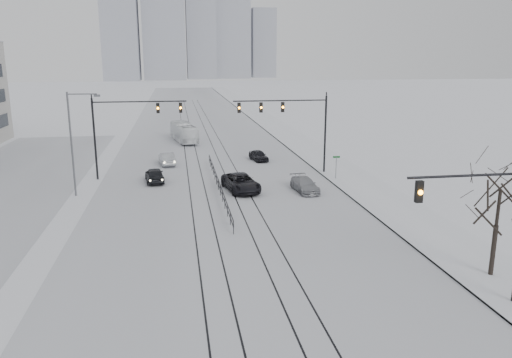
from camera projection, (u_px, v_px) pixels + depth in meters
The scene contains 19 objects.
road at pixel (201, 139), 74.37m from camera, with size 22.00×260.00×0.02m, color silver.
sidewalk_east at pixel (289, 136), 76.44m from camera, with size 5.00×260.00×0.16m, color silver.
curb at pixel (274, 136), 76.07m from camera, with size 0.10×260.00×0.12m, color gray.
parking_strip at pixel (4, 185), 47.30m from camera, with size 14.00×60.00×0.03m, color silver.
tram_rails at pixel (211, 167), 55.19m from camera, with size 5.30×180.00×0.01m.
skyline at pixel (188, 22), 272.76m from camera, with size 96.00×48.00×72.00m.
traffic_mast_near at pixel (493, 217), 23.17m from camera, with size 6.10×0.37×7.00m.
traffic_mast_ne at pixel (294, 119), 50.29m from camera, with size 9.60×0.37×8.00m.
traffic_mast_nw at pixel (125, 123), 48.71m from camera, with size 9.10×0.37×8.00m.
street_light_west at pixel (74, 137), 42.48m from camera, with size 2.73×0.25×9.00m.
bare_tree at pixel (499, 199), 26.44m from camera, with size 4.40×4.40×6.10m.
median_fence at pixel (218, 184), 45.48m from camera, with size 0.06×24.00×1.00m.
street_sign at pixel (336, 164), 48.97m from camera, with size 0.70×0.06×2.40m.
sedan_sb_inner at pixel (155, 175), 48.20m from camera, with size 1.69×4.19×1.43m, color black.
sedan_sb_outer at pixel (167, 159), 56.06m from camera, with size 1.48×4.23×1.39m, color #AFB3B8.
sedan_nb_front at pixel (241, 183), 45.04m from camera, with size 2.54×5.50×1.53m, color black.
sedan_nb_right at pixel (305, 185), 44.85m from camera, with size 1.76×4.34×1.26m, color #96979D.
sedan_nb_far at pixel (259, 156), 58.28m from camera, with size 1.45×3.61×1.23m, color black.
box_truck at pixel (184, 133), 71.34m from camera, with size 2.23×9.51×2.65m, color white.
Camera 1 is at (-3.62, -14.05, 11.78)m, focal length 35.00 mm.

